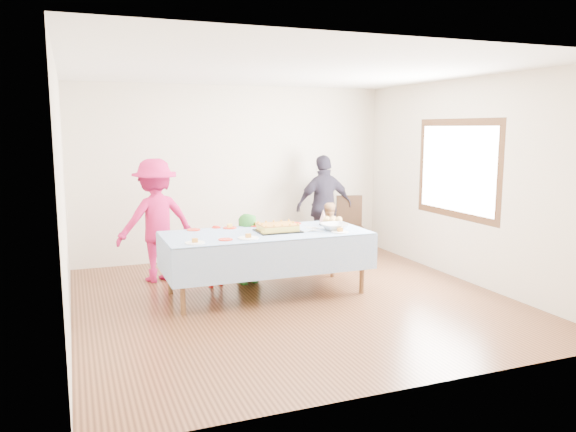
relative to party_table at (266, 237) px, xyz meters
name	(u,v)px	position (x,y,z in m)	size (l,w,h in m)	color
ground	(293,300)	(0.21, -0.36, -0.72)	(5.00, 5.00, 0.00)	#432313
room_walls	(297,152)	(0.27, -0.36, 1.05)	(5.04, 5.04, 2.72)	beige
party_table	(266,237)	(0.00, 0.00, 0.00)	(2.50, 1.10, 0.78)	#53301C
birthday_cake	(278,228)	(0.16, -0.01, 0.10)	(0.53, 0.41, 0.09)	black
rolls_tray	(333,221)	(1.00, 0.19, 0.10)	(0.35, 0.35, 0.11)	black
punch_bowl	(334,227)	(0.86, -0.16, 0.10)	(0.34, 0.34, 0.08)	silver
party_hat	(323,215)	(0.99, 0.46, 0.14)	(0.10, 0.10, 0.17)	white
fork_pile	(314,229)	(0.56, -0.19, 0.09)	(0.24, 0.18, 0.07)	white
plate_red_far_a	(194,230)	(-0.80, 0.46, 0.06)	(0.17, 0.17, 0.01)	red
plate_red_far_b	(230,228)	(-0.34, 0.43, 0.06)	(0.18, 0.18, 0.01)	red
plate_red_far_c	(257,226)	(0.04, 0.45, 0.06)	(0.20, 0.20, 0.01)	red
plate_red_far_d	(295,223)	(0.56, 0.44, 0.06)	(0.16, 0.16, 0.01)	red
plate_red_near	(226,239)	(-0.59, -0.29, 0.06)	(0.17, 0.17, 0.01)	red
plate_white_left	(195,243)	(-0.95, -0.35, 0.06)	(0.22, 0.22, 0.01)	white
plate_white_mid	(248,238)	(-0.32, -0.30, 0.06)	(0.24, 0.24, 0.01)	white
plate_white_right	(340,232)	(0.84, -0.34, 0.06)	(0.21, 0.21, 0.01)	white
dining_chair	(350,223)	(1.96, 1.53, -0.19)	(0.52, 0.52, 0.97)	black
toddler_left	(215,256)	(-0.51, 0.54, -0.32)	(0.29, 0.19, 0.81)	red
toddler_mid	(248,249)	(-0.07, 0.54, -0.26)	(0.46, 0.30, 0.94)	#266D24
toddler_right	(328,233)	(1.42, 1.22, -0.26)	(0.45, 0.35, 0.93)	tan
adult_left	(156,220)	(-1.17, 1.12, 0.10)	(1.07, 0.61, 1.65)	#B8174F
adult_right	(324,206)	(1.55, 1.63, 0.09)	(0.95, 0.40, 1.63)	#2D2837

